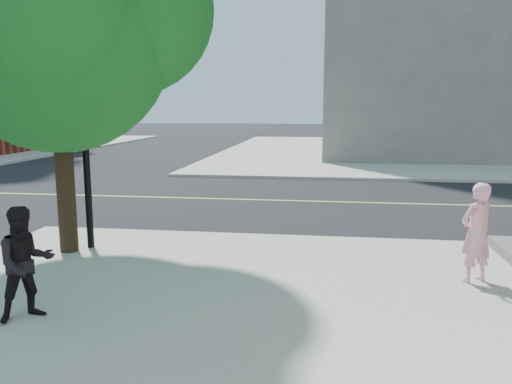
# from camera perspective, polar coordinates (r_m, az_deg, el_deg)

# --- Properties ---
(ground) EXTENTS (140.00, 140.00, 0.00)m
(ground) POSITION_cam_1_polar(r_m,az_deg,el_deg) (12.02, -18.25, -4.38)
(ground) COLOR black
(ground) RESTS_ON ground
(road_ew) EXTENTS (140.00, 9.00, 0.01)m
(road_ew) POSITION_cam_1_polar(r_m,az_deg,el_deg) (16.08, -11.21, -0.59)
(road_ew) COLOR black
(road_ew) RESTS_ON ground
(sidewalk_ne) EXTENTS (29.00, 25.00, 0.12)m
(sidewalk_ne) POSITION_cam_1_polar(r_m,az_deg,el_deg) (33.10, 22.46, 4.14)
(sidewalk_ne) COLOR #A8A997
(sidewalk_ne) RESTS_ON ground
(filler_ne) EXTENTS (18.00, 16.00, 14.00)m
(filler_ne) POSITION_cam_1_polar(r_m,az_deg,el_deg) (33.87, 23.89, 16.15)
(filler_ne) COLOR slate
(filler_ne) RESTS_ON sidewalk_ne
(man_on_phone) EXTENTS (0.68, 0.61, 1.55)m
(man_on_phone) POSITION_cam_1_polar(r_m,az_deg,el_deg) (8.49, 23.41, -4.21)
(man_on_phone) COLOR pink
(man_on_phone) RESTS_ON sidewalk_se
(pedestrian) EXTENTS (0.89, 0.89, 1.46)m
(pedestrian) POSITION_cam_1_polar(r_m,az_deg,el_deg) (7.10, -24.38, -7.27)
(pedestrian) COLOR black
(pedestrian) RESTS_ON sidewalk_se
(street_tree) EXTENTS (5.08, 4.62, 6.75)m
(street_tree) POSITION_cam_1_polar(r_m,az_deg,el_deg) (9.98, -21.00, 18.62)
(street_tree) COLOR black
(street_tree) RESTS_ON sidewalk_se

